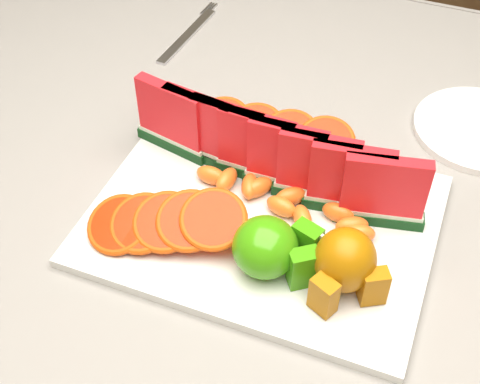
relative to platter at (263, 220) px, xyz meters
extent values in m
cube|color=#472E1A|center=(-0.03, 0.07, -0.03)|extent=(1.40, 0.90, 0.03)
cube|color=#472E1A|center=(-0.67, 0.46, -0.40)|extent=(0.06, 0.06, 0.72)
cube|color=slate|center=(-0.03, 0.07, -0.01)|extent=(1.52, 1.02, 0.01)
cube|color=slate|center=(-0.03, 0.58, -0.10)|extent=(1.52, 0.01, 0.20)
cube|color=silver|center=(0.00, 0.00, 0.00)|extent=(0.40, 0.30, 0.01)
ellipsoid|color=#3A9315|center=(0.03, -0.07, 0.04)|extent=(0.09, 0.09, 0.07)
cube|color=#3A9315|center=(0.07, -0.08, 0.03)|extent=(0.04, 0.03, 0.05)
cube|color=beige|center=(0.08, -0.08, 0.03)|extent=(0.03, 0.02, 0.05)
cube|color=#3A9315|center=(0.07, -0.04, 0.03)|extent=(0.04, 0.03, 0.05)
cube|color=beige|center=(0.07, -0.04, 0.03)|extent=(0.03, 0.01, 0.05)
ellipsoid|color=olive|center=(0.11, -0.06, 0.05)|extent=(0.07, 0.07, 0.07)
cube|color=olive|center=(0.10, -0.10, 0.03)|extent=(0.03, 0.03, 0.04)
cube|color=olive|center=(0.15, -0.07, 0.03)|extent=(0.03, 0.03, 0.04)
cylinder|color=silver|center=(0.22, 0.27, 0.00)|extent=(0.20, 0.20, 0.01)
cube|color=silver|center=(-0.25, 0.33, 0.00)|extent=(0.03, 0.17, 0.00)
cube|color=silver|center=(-0.26, 0.42, 0.00)|extent=(0.01, 0.04, 0.00)
cube|color=silver|center=(-0.25, 0.42, 0.00)|extent=(0.01, 0.04, 0.00)
cube|color=silver|center=(-0.25, 0.42, 0.00)|extent=(0.01, 0.04, 0.00)
cube|color=#0A3D10|center=(-0.15, 0.07, 0.01)|extent=(0.11, 0.04, 0.01)
cube|color=silver|center=(-0.15, 0.07, 0.02)|extent=(0.10, 0.04, 0.01)
cube|color=red|center=(-0.15, 0.07, 0.07)|extent=(0.10, 0.04, 0.08)
cube|color=#0A3D10|center=(-0.11, 0.07, 0.01)|extent=(0.11, 0.04, 0.01)
cube|color=silver|center=(-0.11, 0.07, 0.02)|extent=(0.10, 0.03, 0.01)
cube|color=red|center=(-0.11, 0.07, 0.07)|extent=(0.10, 0.03, 0.08)
cube|color=#0A3D10|center=(-0.07, 0.06, 0.01)|extent=(0.11, 0.03, 0.01)
cube|color=silver|center=(-0.07, 0.06, 0.02)|extent=(0.10, 0.03, 0.01)
cube|color=red|center=(-0.07, 0.06, 0.07)|extent=(0.10, 0.02, 0.08)
cube|color=#0A3D10|center=(-0.03, 0.06, 0.01)|extent=(0.11, 0.02, 0.01)
cube|color=silver|center=(-0.03, 0.06, 0.02)|extent=(0.10, 0.02, 0.01)
cube|color=red|center=(-0.03, 0.06, 0.07)|extent=(0.10, 0.02, 0.08)
cube|color=#0A3D10|center=(0.01, 0.06, 0.01)|extent=(0.11, 0.02, 0.01)
cube|color=silver|center=(0.01, 0.06, 0.02)|extent=(0.10, 0.02, 0.01)
cube|color=red|center=(0.01, 0.06, 0.07)|extent=(0.10, 0.02, 0.08)
cube|color=#0A3D10|center=(0.05, 0.05, 0.01)|extent=(0.11, 0.03, 0.01)
cube|color=silver|center=(0.05, 0.05, 0.02)|extent=(0.10, 0.03, 0.01)
cube|color=red|center=(0.05, 0.05, 0.07)|extent=(0.10, 0.02, 0.08)
cube|color=#0A3D10|center=(0.09, 0.05, 0.01)|extent=(0.11, 0.04, 0.01)
cube|color=silver|center=(0.09, 0.05, 0.02)|extent=(0.10, 0.03, 0.01)
cube|color=red|center=(0.09, 0.05, 0.07)|extent=(0.10, 0.03, 0.08)
cube|color=#0A3D10|center=(0.13, 0.04, 0.01)|extent=(0.11, 0.04, 0.01)
cube|color=silver|center=(0.13, 0.04, 0.02)|extent=(0.10, 0.04, 0.01)
cube|color=red|center=(0.13, 0.04, 0.07)|extent=(0.10, 0.04, 0.08)
cylinder|color=red|center=(-0.14, -0.09, 0.02)|extent=(0.08, 0.08, 0.03)
torus|color=red|center=(-0.14, -0.09, 0.02)|extent=(0.09, 0.09, 0.03)
cylinder|color=red|center=(-0.12, -0.08, 0.03)|extent=(0.07, 0.07, 0.03)
torus|color=red|center=(-0.12, -0.08, 0.03)|extent=(0.08, 0.08, 0.03)
cylinder|color=red|center=(-0.09, -0.07, 0.03)|extent=(0.07, 0.07, 0.03)
torus|color=red|center=(-0.09, -0.07, 0.03)|extent=(0.08, 0.08, 0.03)
cylinder|color=red|center=(-0.07, -0.06, 0.04)|extent=(0.08, 0.08, 0.03)
torus|color=red|center=(-0.07, -0.06, 0.04)|extent=(0.09, 0.09, 0.03)
cylinder|color=red|center=(-0.04, -0.05, 0.04)|extent=(0.09, 0.08, 0.03)
torus|color=red|center=(-0.04, -0.05, 0.04)|extent=(0.10, 0.09, 0.03)
cylinder|color=red|center=(-0.11, 0.13, 0.02)|extent=(0.07, 0.07, 0.03)
torus|color=red|center=(-0.11, 0.13, 0.02)|extent=(0.08, 0.08, 0.03)
cylinder|color=red|center=(-0.06, 0.13, 0.02)|extent=(0.07, 0.07, 0.03)
torus|color=red|center=(-0.06, 0.13, 0.02)|extent=(0.08, 0.08, 0.03)
cylinder|color=red|center=(-0.01, 0.13, 0.03)|extent=(0.08, 0.08, 0.03)
torus|color=red|center=(-0.01, 0.13, 0.03)|extent=(0.09, 0.09, 0.03)
cylinder|color=red|center=(0.04, 0.13, 0.03)|extent=(0.08, 0.08, 0.03)
torus|color=red|center=(0.04, 0.13, 0.03)|extent=(0.09, 0.09, 0.03)
ellipsoid|color=#F15809|center=(-0.08, 0.03, 0.02)|extent=(0.04, 0.02, 0.02)
ellipsoid|color=#F15809|center=(-0.06, 0.03, 0.02)|extent=(0.03, 0.04, 0.02)
ellipsoid|color=#F15809|center=(-0.03, 0.03, 0.02)|extent=(0.03, 0.04, 0.02)
ellipsoid|color=#F15809|center=(-0.02, 0.03, 0.02)|extent=(0.04, 0.04, 0.02)
ellipsoid|color=#F15809|center=(0.02, 0.01, 0.02)|extent=(0.04, 0.03, 0.02)
ellipsoid|color=#F15809|center=(0.02, 0.03, 0.02)|extent=(0.04, 0.04, 0.02)
ellipsoid|color=#F15809|center=(0.05, 0.00, 0.02)|extent=(0.04, 0.04, 0.02)
ellipsoid|color=#F15809|center=(0.08, 0.03, 0.02)|extent=(0.04, 0.02, 0.02)
ellipsoid|color=#F15809|center=(0.10, 0.01, 0.02)|extent=(0.04, 0.04, 0.02)
ellipsoid|color=#F15809|center=(0.11, 0.00, 0.02)|extent=(0.04, 0.03, 0.02)
camera|label=1|loc=(0.17, -0.51, 0.59)|focal=50.00mm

